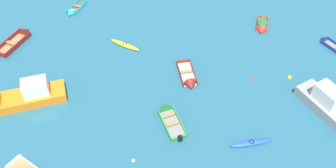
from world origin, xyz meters
name	(u,v)px	position (x,y,z in m)	size (l,w,h in m)	color
motor_launch_grey_midfield_left	(334,110)	(13.86, 14.77, 0.78)	(4.79, 7.26, 2.75)	gray
rowboat_maroon_cluster_outer	(189,81)	(2.02, 19.73, 0.17)	(1.77, 3.93, 1.27)	beige
kayak_yellow_outer_left	(125,45)	(-4.05, 25.45, 0.16)	(3.20, 2.39, 0.33)	yellow
rowboat_deep_blue_back_row_right	(328,43)	(17.17, 24.23, 0.17)	(2.37, 3.20, 0.96)	gray
motor_launch_orange_far_back	(25,96)	(-12.73, 18.41, 0.73)	(6.94, 3.33, 2.66)	orange
kayak_blue_near_camera	(251,143)	(6.24, 12.47, 0.16)	(3.59, 0.96, 0.34)	blue
rowboat_red_foreground_center	(262,26)	(10.94, 27.40, 0.25)	(1.98, 3.22, 1.03)	#99754C
rowboat_green_back_row_center	(167,114)	(-0.31, 15.98, 0.17)	(2.43, 4.23, 1.31)	gray
rowboat_turquoise_near_left	(73,12)	(-10.10, 31.86, 0.15)	(2.38, 3.44, 0.99)	#4C4C51
rowboat_maroon_midfield_right	(20,37)	(-15.17, 27.48, 0.25)	(3.35, 4.62, 1.33)	#99754C
mooring_buoy_outer_edge	(133,161)	(-3.32, 11.60, 0.00)	(0.30, 0.30, 0.30)	silver
mooring_buoy_between_boats_left	(253,79)	(8.17, 19.75, 0.00)	(0.34, 0.34, 0.34)	red
mooring_buoy_central	(289,77)	(11.66, 19.66, 0.00)	(0.40, 0.40, 0.40)	yellow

